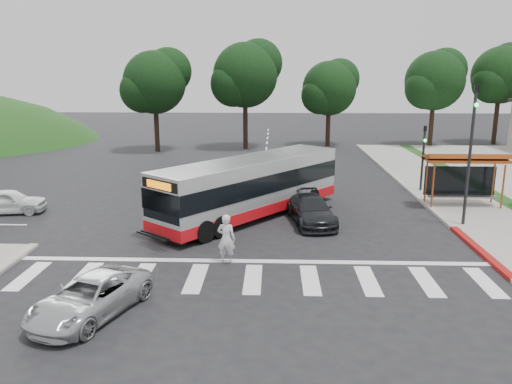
{
  "coord_description": "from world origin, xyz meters",
  "views": [
    {
      "loc": [
        0.69,
        -21.22,
        7.02
      ],
      "look_at": [
        -0.12,
        1.42,
        1.6
      ],
      "focal_mm": 35.0,
      "sensor_mm": 36.0,
      "label": 1
    }
  ],
  "objects_px": {
    "transit_bus": "(252,188)",
    "silver_suv_south": "(90,297)",
    "pedestrian": "(226,239)",
    "dark_sedan": "(311,210)"
  },
  "relations": [
    {
      "from": "pedestrian",
      "to": "silver_suv_south",
      "type": "relative_size",
      "value": 0.45
    },
    {
      "from": "dark_sedan",
      "to": "pedestrian",
      "type": "bearing_deg",
      "value": -132.98
    },
    {
      "from": "transit_bus",
      "to": "silver_suv_south",
      "type": "distance_m",
      "value": 11.53
    },
    {
      "from": "dark_sedan",
      "to": "silver_suv_south",
      "type": "height_order",
      "value": "dark_sedan"
    },
    {
      "from": "transit_bus",
      "to": "dark_sedan",
      "type": "relative_size",
      "value": 2.55
    },
    {
      "from": "transit_bus",
      "to": "pedestrian",
      "type": "relative_size",
      "value": 5.98
    },
    {
      "from": "silver_suv_south",
      "to": "transit_bus",
      "type": "bearing_deg",
      "value": 88.49
    },
    {
      "from": "pedestrian",
      "to": "dark_sedan",
      "type": "height_order",
      "value": "pedestrian"
    },
    {
      "from": "dark_sedan",
      "to": "silver_suv_south",
      "type": "distance_m",
      "value": 12.03
    },
    {
      "from": "pedestrian",
      "to": "silver_suv_south",
      "type": "bearing_deg",
      "value": 62.37
    }
  ]
}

